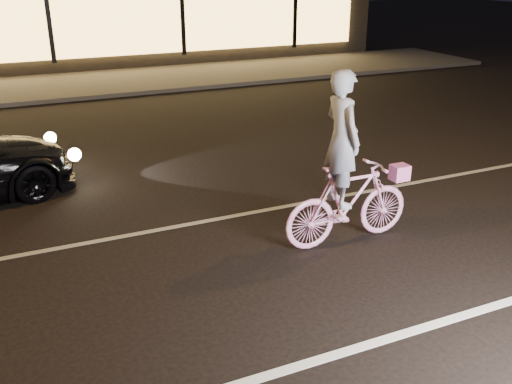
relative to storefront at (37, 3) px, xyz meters
name	(u,v)px	position (x,y,z in m)	size (l,w,h in m)	color
ground	(204,299)	(0.00, -18.97, -2.15)	(90.00, 90.00, 0.00)	black
lane_stripe_near	(257,379)	(0.00, -20.47, -2.14)	(60.00, 0.12, 0.01)	silver
lane_stripe_far	(158,230)	(0.00, -16.97, -2.14)	(60.00, 0.10, 0.01)	gray
sidewalk	(63,86)	(0.00, -5.97, -2.09)	(30.00, 4.00, 0.12)	#383533
storefront	(37,3)	(0.00, 0.00, 0.00)	(25.40, 8.42, 4.20)	black
cyclist	(347,185)	(2.26, -18.39, -1.29)	(1.91, 0.66, 2.40)	#DA3493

